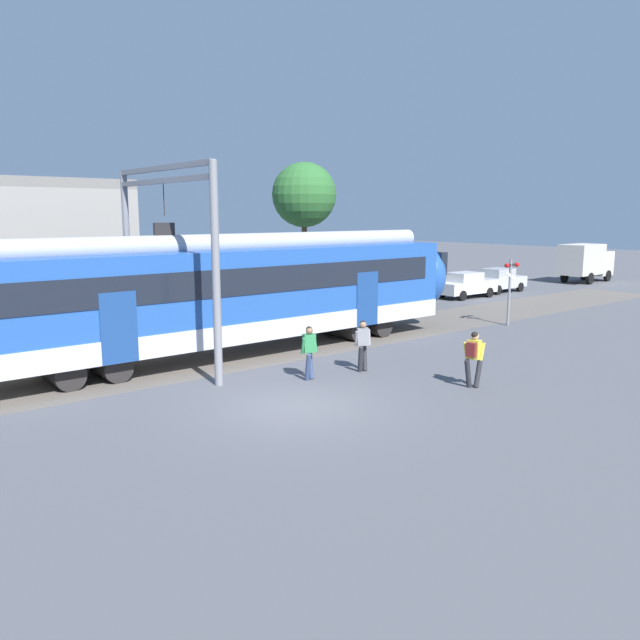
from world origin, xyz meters
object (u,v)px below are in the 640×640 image
object	(u,v)px
parked_car_black	(401,291)
crossing_signal	(510,282)
pedestrian_green	(309,348)
parked_car_silver	(499,280)
pedestrian_grey	(363,341)
box_truck	(586,261)
parked_car_white	(466,285)
pedestrian_yellow	(474,355)

from	to	relation	value
parked_car_black	crossing_signal	world-z (taller)	crossing_signal
pedestrian_green	parked_car_silver	distance (m)	24.77
pedestrian_grey	box_truck	world-z (taller)	box_truck
parked_car_white	box_truck	distance (m)	14.04
parked_car_silver	pedestrian_yellow	bearing A→B (deg)	-146.77
pedestrian_green	parked_car_black	distance (m)	16.42
parked_car_black	crossing_signal	distance (m)	7.62
parked_car_silver	crossing_signal	bearing A→B (deg)	-143.08
pedestrian_green	pedestrian_grey	world-z (taller)	same
pedestrian_green	parked_car_black	size ratio (longest dim) A/B	0.42
parked_car_black	crossing_signal	bearing A→B (deg)	-96.41
box_truck	pedestrian_yellow	bearing A→B (deg)	-157.30
crossing_signal	pedestrian_green	bearing A→B (deg)	-172.72
parked_car_black	pedestrian_yellow	bearing A→B (deg)	-129.35
parked_car_black	box_truck	size ratio (longest dim) A/B	0.75
parked_car_white	pedestrian_grey	bearing A→B (deg)	-151.82
pedestrian_grey	pedestrian_yellow	size ratio (longest dim) A/B	1.00
pedestrian_grey	pedestrian_yellow	xyz separation A→B (m)	(1.17, -3.45, 0.00)
pedestrian_grey	pedestrian_yellow	world-z (taller)	same
parked_car_silver	box_truck	bearing A→B (deg)	-2.66
box_truck	crossing_signal	world-z (taller)	crossing_signal
pedestrian_green	parked_car_silver	world-z (taller)	pedestrian_green
pedestrian_grey	parked_car_white	xyz separation A→B (m)	(17.08, 9.15, -0.21)
crossing_signal	box_truck	bearing A→B (deg)	19.46
pedestrian_grey	parked_car_black	distance (m)	14.99
pedestrian_grey	parked_car_silver	distance (m)	23.06
pedestrian_yellow	parked_car_black	xyz separation A→B (m)	(10.53, 12.84, -0.21)
crossing_signal	parked_car_silver	bearing A→B (deg)	36.92
parked_car_white	box_truck	bearing A→B (deg)	-0.34
pedestrian_yellow	crossing_signal	bearing A→B (deg)	28.99
parked_car_silver	box_truck	size ratio (longest dim) A/B	0.76
pedestrian_grey	box_truck	xyz separation A→B (m)	(31.10, 9.07, 0.58)
pedestrian_grey	crossing_signal	xyz separation A→B (m)	(10.85, 1.91, 1.02)
pedestrian_green	parked_car_white	distance (m)	21.02
pedestrian_green	parked_car_white	xyz separation A→B (m)	(19.05, 8.88, -0.21)
box_truck	crossing_signal	distance (m)	21.48
pedestrian_yellow	crossing_signal	xyz separation A→B (m)	(9.69, 5.37, 1.02)
pedestrian_yellow	parked_car_white	size ratio (longest dim) A/B	0.41
pedestrian_grey	parked_car_white	world-z (taller)	pedestrian_grey
pedestrian_yellow	parked_car_black	distance (m)	16.60
parked_car_white	parked_car_silver	size ratio (longest dim) A/B	1.01
pedestrian_green	parked_car_white	world-z (taller)	pedestrian_green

